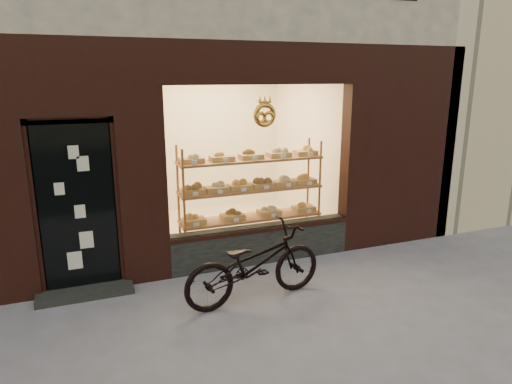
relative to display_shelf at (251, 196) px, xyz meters
name	(u,v)px	position (x,y,z in m)	size (l,w,h in m)	color
ground	(298,343)	(-0.45, -2.55, -0.89)	(90.00, 90.00, 0.00)	#5B5B5B
display_shelf	(251,196)	(0.00, 0.00, 0.00)	(2.20, 0.45, 1.70)	#8B5F3B
bicycle	(254,264)	(-0.53, -1.51, -0.42)	(0.62, 1.79, 0.94)	black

